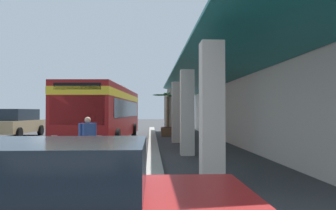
# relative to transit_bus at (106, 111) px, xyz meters

# --- Properties ---
(ground) EXTENTS (120.00, 120.00, 0.00)m
(ground) POSITION_rel_transit_bus_xyz_m (2.48, 6.13, -1.85)
(ground) COLOR #38383A
(curb_strip) EXTENTS (31.70, 0.50, 0.12)m
(curb_strip) POSITION_rel_transit_bus_xyz_m (0.22, 2.72, -1.79)
(curb_strip) COLOR #9E998E
(curb_strip) RESTS_ON ground
(plaza_building) EXTENTS (26.72, 14.14, 6.98)m
(plaza_building) POSITION_rel_transit_bus_xyz_m (0.22, 12.34, 1.64)
(plaza_building) COLOR beige
(plaza_building) RESTS_ON ground
(transit_bus) EXTENTS (11.35, 3.31, 3.34)m
(transit_bus) POSITION_rel_transit_bus_xyz_m (0.00, 0.00, 0.00)
(transit_bus) COLOR maroon
(transit_bus) RESTS_ON ground
(parked_sedan_red) EXTENTS (2.46, 4.41, 1.47)m
(parked_sedan_red) POSITION_rel_transit_bus_xyz_m (15.05, 1.46, -1.10)
(parked_sedan_red) COLOR maroon
(parked_sedan_red) RESTS_ON ground
(parked_suv_tan) EXTENTS (4.95, 2.48, 1.97)m
(parked_suv_tan) POSITION_rel_transit_bus_xyz_m (-4.44, -6.82, -0.84)
(parked_suv_tan) COLOR #9E845B
(parked_suv_tan) RESTS_ON ground
(pedestrian) EXTENTS (0.49, 0.55, 1.61)m
(pedestrian) POSITION_rel_transit_bus_xyz_m (7.40, 0.43, -0.96)
(pedestrian) COLOR #38383D
(pedestrian) RESTS_ON ground
(potted_palm) EXTENTS (2.10, 1.85, 3.21)m
(potted_palm) POSITION_rel_transit_bus_xyz_m (-4.68, 3.83, -1.18)
(potted_palm) COLOR brown
(potted_palm) RESTS_ON ground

